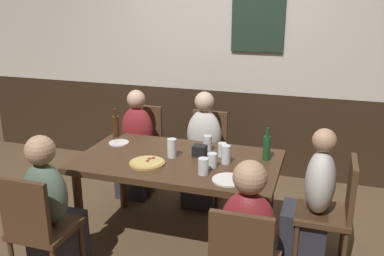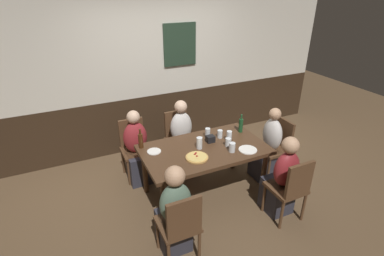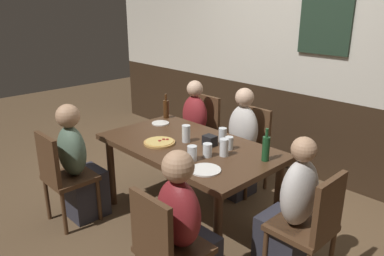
# 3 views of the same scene
# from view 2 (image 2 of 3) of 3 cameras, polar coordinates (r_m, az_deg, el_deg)

# --- Properties ---
(ground_plane) EXTENTS (12.00, 12.00, 0.00)m
(ground_plane) POSITION_cam_2_polar(r_m,az_deg,el_deg) (4.30, 2.15, -12.37)
(ground_plane) COLOR brown
(wall_back) EXTENTS (6.40, 0.13, 2.60)m
(wall_back) POSITION_cam_2_polar(r_m,az_deg,el_deg) (5.07, -6.18, 10.38)
(wall_back) COLOR #332316
(wall_back) RESTS_ON ground_plane
(dining_table) EXTENTS (1.62, 0.93, 0.74)m
(dining_table) POSITION_cam_2_polar(r_m,az_deg,el_deg) (3.92, 2.31, -4.86)
(dining_table) COLOR #472D1C
(dining_table) RESTS_ON ground_plane
(chair_mid_far) EXTENTS (0.40, 0.40, 0.88)m
(chair_mid_far) POSITION_cam_2_polar(r_m,az_deg,el_deg) (4.70, -2.61, -1.48)
(chair_mid_far) COLOR #513521
(chair_mid_far) RESTS_ON ground_plane
(chair_left_near) EXTENTS (0.40, 0.40, 0.88)m
(chair_left_near) POSITION_cam_2_polar(r_m,az_deg,el_deg) (3.15, -2.24, -17.89)
(chair_left_near) COLOR #513521
(chair_left_near) RESTS_ON ground_plane
(chair_head_east) EXTENTS (0.40, 0.40, 0.88)m
(chair_head_east) POSITION_cam_2_polar(r_m,az_deg,el_deg) (4.62, 15.94, -3.06)
(chair_head_east) COLOR #513521
(chair_head_east) RESTS_ON ground_plane
(chair_right_near) EXTENTS (0.40, 0.40, 0.88)m
(chair_right_near) POSITION_cam_2_polar(r_m,az_deg,el_deg) (3.79, 18.40, -10.64)
(chair_right_near) COLOR #513521
(chair_right_near) RESTS_ON ground_plane
(chair_left_far) EXTENTS (0.40, 0.40, 0.88)m
(chair_left_far) POSITION_cam_2_polar(r_m,az_deg,el_deg) (4.51, -11.00, -3.24)
(chair_left_far) COLOR #513521
(chair_left_far) RESTS_ON ground_plane
(person_mid_far) EXTENTS (0.34, 0.37, 1.13)m
(person_mid_far) POSITION_cam_2_polar(r_m,az_deg,el_deg) (4.57, -1.82, -2.60)
(person_mid_far) COLOR #2D2D38
(person_mid_far) RESTS_ON ground_plane
(person_left_near) EXTENTS (0.34, 0.37, 1.11)m
(person_left_near) POSITION_cam_2_polar(r_m,az_deg,el_deg) (3.27, -3.40, -16.38)
(person_left_near) COLOR #2D2D38
(person_left_near) RESTS_ON ground_plane
(person_head_east) EXTENTS (0.37, 0.34, 1.10)m
(person_head_east) POSITION_cam_2_polar(r_m,az_deg,el_deg) (4.54, 14.29, -3.93)
(person_head_east) COLOR #2D2D38
(person_head_east) RESTS_ON ground_plane
(person_right_near) EXTENTS (0.34, 0.37, 1.11)m
(person_right_near) POSITION_cam_2_polar(r_m,az_deg,el_deg) (3.89, 16.73, -9.73)
(person_right_near) COLOR #2D2D38
(person_right_near) RESTS_ON ground_plane
(person_left_far) EXTENTS (0.34, 0.37, 1.09)m
(person_left_far) POSITION_cam_2_polar(r_m,az_deg,el_deg) (4.39, -10.40, -4.65)
(person_left_far) COLOR #2D2D38
(person_left_far) RESTS_ON ground_plane
(pizza) EXTENTS (0.28, 0.28, 0.03)m
(pizza) POSITION_cam_2_polar(r_m,az_deg,el_deg) (3.66, 0.94, -5.62)
(pizza) COLOR tan
(pizza) RESTS_ON dining_table
(beer_glass_half) EXTENTS (0.08, 0.08, 0.11)m
(beer_glass_half) POSITION_cam_2_polar(r_m,az_deg,el_deg) (3.92, 6.90, -2.78)
(beer_glass_half) COLOR silver
(beer_glass_half) RESTS_ON dining_table
(tumbler_short) EXTENTS (0.08, 0.08, 0.16)m
(tumbler_short) POSITION_cam_2_polar(r_m,az_deg,el_deg) (3.84, 1.42, -3.01)
(tumbler_short) COLOR silver
(tumbler_short) RESTS_ON dining_table
(highball_clear) EXTENTS (0.07, 0.07, 0.13)m
(highball_clear) POSITION_cam_2_polar(r_m,az_deg,el_deg) (4.11, 3.01, -1.04)
(highball_clear) COLOR silver
(highball_clear) RESTS_ON dining_table
(tumbler_water) EXTENTS (0.07, 0.07, 0.15)m
(tumbler_water) POSITION_cam_2_polar(r_m,az_deg,el_deg) (4.04, 7.11, -1.69)
(tumbler_water) COLOR silver
(tumbler_water) RESTS_ON dining_table
(pint_glass_pale) EXTENTS (0.07, 0.07, 0.11)m
(pint_glass_pale) POSITION_cam_2_polar(r_m,az_deg,el_deg) (4.12, 5.36, -1.24)
(pint_glass_pale) COLOR silver
(pint_glass_pale) RESTS_ON dining_table
(beer_glass_tall) EXTENTS (0.08, 0.08, 0.12)m
(beer_glass_tall) POSITION_cam_2_polar(r_m,az_deg,el_deg) (3.80, 7.68, -3.80)
(beer_glass_tall) COLOR silver
(beer_glass_tall) RESTS_ON dining_table
(beer_bottle_green) EXTENTS (0.06, 0.06, 0.27)m
(beer_bottle_green) POSITION_cam_2_polar(r_m,az_deg,el_deg) (4.29, 9.32, 0.57)
(beer_bottle_green) COLOR #194723
(beer_bottle_green) RESTS_ON dining_table
(beer_bottle_brown) EXTENTS (0.06, 0.06, 0.26)m
(beer_bottle_brown) POSITION_cam_2_polar(r_m,az_deg,el_deg) (3.89, -9.79, -2.35)
(beer_bottle_brown) COLOR #42230F
(beer_bottle_brown) RESTS_ON dining_table
(plate_white_large) EXTENTS (0.24, 0.24, 0.01)m
(plate_white_large) POSITION_cam_2_polar(r_m,az_deg,el_deg) (3.89, 10.62, -4.11)
(plate_white_large) COLOR white
(plate_white_large) RESTS_ON dining_table
(plate_white_small) EXTENTS (0.18, 0.18, 0.01)m
(plate_white_small) POSITION_cam_2_polar(r_m,az_deg,el_deg) (3.82, -7.27, -4.47)
(plate_white_small) COLOR white
(plate_white_small) RESTS_ON dining_table
(condiment_caddy) EXTENTS (0.11, 0.09, 0.09)m
(condiment_caddy) POSITION_cam_2_polar(r_m,az_deg,el_deg) (4.00, 3.53, -2.10)
(condiment_caddy) COLOR black
(condiment_caddy) RESTS_ON dining_table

